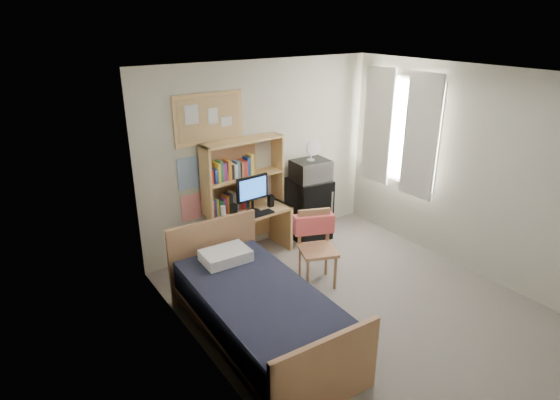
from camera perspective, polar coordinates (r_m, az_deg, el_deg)
floor at (r=5.59m, az=9.64°, el=-12.87°), size 3.60×4.20×0.02m
ceiling at (r=4.66m, az=11.70°, el=14.67°), size 3.60×4.20×0.02m
wall_back at (r=6.55m, az=-2.27°, el=5.40°), size 3.60×0.04×2.60m
wall_left at (r=4.02m, az=-8.34°, el=-5.71°), size 0.04×4.20×2.60m
wall_right at (r=6.31m, az=22.46°, el=3.11°), size 0.04×4.20×2.60m
window_unit at (r=6.90m, az=14.39°, el=8.17°), size 0.10×1.40×1.70m
curtain_left at (r=6.62m, az=16.77°, el=7.38°), size 0.04×0.55×1.70m
curtain_right at (r=7.14m, az=11.85°, el=8.83°), size 0.04×0.55×1.70m
bulletin_board at (r=6.02m, az=-8.69°, el=9.81°), size 0.94×0.03×0.64m
poster_wave at (r=6.07m, az=-11.08°, el=3.21°), size 0.30×0.01×0.42m
poster_japan at (r=6.24m, az=-10.77°, el=-0.89°), size 0.28×0.01×0.36m
desk at (r=6.47m, az=-3.58°, el=-3.99°), size 1.10×0.60×0.67m
desk_chair at (r=5.74m, az=4.64°, el=-6.06°), size 0.60×0.60×0.94m
mini_fridge at (r=6.95m, az=3.53°, el=-1.05°), size 0.57×0.57×0.91m
bed at (r=4.87m, az=-2.45°, el=-14.01°), size 1.12×2.15×0.58m
hutch at (r=6.28m, az=-4.52°, el=3.16°), size 1.18×0.37×0.95m
monitor at (r=6.19m, az=-3.39°, el=0.70°), size 0.47×0.07×0.50m
keyboard at (r=6.18m, az=-2.61°, el=-1.75°), size 0.43×0.16×0.02m
speaker_left at (r=6.10m, az=-5.68°, el=-1.31°), size 0.08×0.08×0.18m
speaker_right at (r=6.41m, az=-1.14°, el=-0.12°), size 0.07×0.07×0.17m
water_bottle at (r=5.98m, az=-6.94°, el=-1.70°), size 0.07×0.07×0.22m
hoodie at (r=5.80m, az=4.13°, el=-2.92°), size 0.52×0.32×0.24m
microwave at (r=6.72m, az=3.74°, el=3.63°), size 0.53×0.42×0.30m
desk_fan at (r=6.64m, az=3.80°, el=5.98°), size 0.23×0.23×0.28m
pillow at (r=5.25m, az=-6.64°, el=-6.74°), size 0.53×0.38×0.12m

